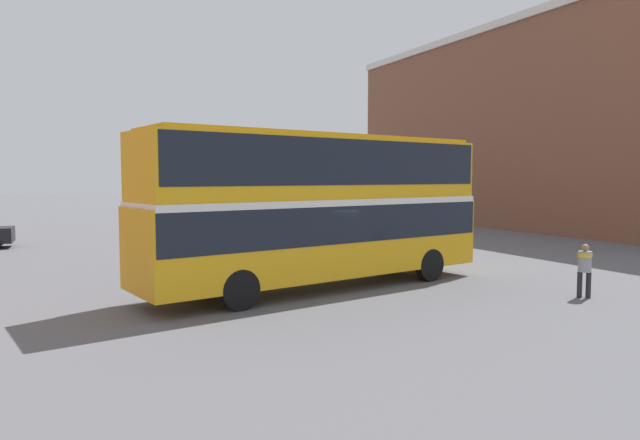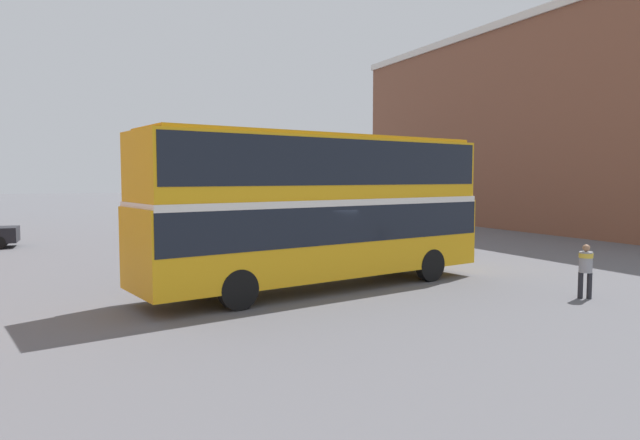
% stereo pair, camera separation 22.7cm
% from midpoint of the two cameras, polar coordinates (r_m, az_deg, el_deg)
% --- Properties ---
extents(ground_plane, '(240.00, 240.00, 0.00)m').
position_cam_midpoint_polar(ground_plane, '(17.54, -1.13, -7.05)').
color(ground_plane, '#5B5B60').
extents(building_row_right, '(8.88, 33.59, 13.76)m').
position_cam_midpoint_polar(building_row_right, '(43.07, 21.94, 8.55)').
color(building_row_right, brown).
rests_on(building_row_right, ground_plane).
extents(double_decker_bus, '(11.77, 4.66, 4.74)m').
position_cam_midpoint_polar(double_decker_bus, '(17.58, 0.37, 1.93)').
color(double_decker_bus, gold).
rests_on(double_decker_bus, ground_plane).
extents(pedestrian_foreground, '(0.54, 0.54, 1.55)m').
position_cam_midpoint_polar(pedestrian_foreground, '(17.93, 25.36, -4.13)').
color(pedestrian_foreground, '#232328').
rests_on(pedestrian_foreground, ground_plane).
extents(parked_car_kerb_near, '(4.73, 2.16, 1.40)m').
position_cam_midpoint_polar(parked_car_kerb_near, '(34.88, 1.28, -0.21)').
color(parked_car_kerb_near, navy).
rests_on(parked_car_kerb_near, ground_plane).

